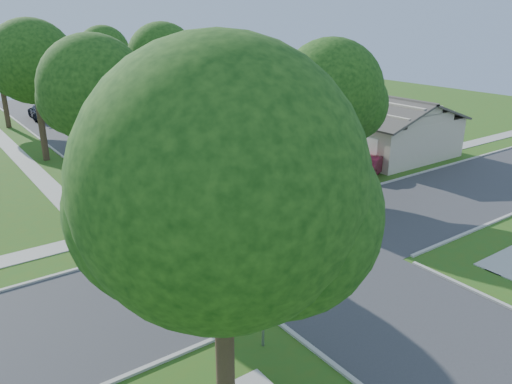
{
  "coord_description": "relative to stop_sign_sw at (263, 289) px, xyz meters",
  "views": [
    {
      "loc": [
        -12.47,
        -15.13,
        9.79
      ],
      "look_at": [
        0.8,
        3.32,
        1.6
      ],
      "focal_mm": 35.0,
      "sensor_mm": 36.0,
      "label": 1
    }
  ],
  "objects": [
    {
      "name": "car_curb_west",
      "position": [
        3.5,
        41.12,
        -1.31
      ],
      "size": [
        2.33,
        5.11,
        1.45
      ],
      "primitive_type": "imported",
      "rotation": [
        0.0,
        0.0,
        3.08
      ],
      "color": "black",
      "rests_on": "ground"
    },
    {
      "name": "stop_sign_sw",
      "position": [
        0.0,
        0.0,
        0.0
      ],
      "size": [
        1.05,
        0.8,
        2.98
      ],
      "color": "gray",
      "rests_on": "ground"
    },
    {
      "name": "driveway",
      "position": [
        12.6,
        11.8,
        -2.01
      ],
      "size": [
        8.8,
        3.6,
        0.05
      ],
      "primitive_type": "cube",
      "color": "#9E9B91",
      "rests_on": "ground"
    },
    {
      "name": "sidewalk_ne",
      "position": [
        10.8,
        30.7,
        -2.01
      ],
      "size": [
        1.2,
        40.0,
        0.04
      ],
      "primitive_type": "cube",
      "color": "#9E9B91",
      "rests_on": "ground"
    },
    {
      "name": "tree_e_mid",
      "position": [
        9.46,
        25.71,
        4.22
      ],
      "size": [
        5.59,
        5.4,
        9.21
      ],
      "color": "#38281C",
      "rests_on": "ground"
    },
    {
      "name": "stop_sign_ne",
      "position": [
        9.4,
        9.4,
        0.0
      ],
      "size": [
        1.05,
        0.8,
        2.98
      ],
      "color": "gray",
      "rests_on": "ground"
    },
    {
      "name": "road_ns",
      "position": [
        4.7,
        4.7,
        -2.03
      ],
      "size": [
        7.0,
        100.0,
        0.02
      ],
      "primitive_type": "cube",
      "color": "#333335",
      "rests_on": "ground"
    },
    {
      "name": "house_ne_far",
      "position": [
        20.69,
        33.7,
        -0.51
      ],
      "size": [
        8.42,
        13.6,
        4.23
      ],
      "color": "#BEAF96",
      "rests_on": "ground"
    },
    {
      "name": "ground",
      "position": [
        4.7,
        4.7,
        -2.03
      ],
      "size": [
        100.0,
        100.0,
        0.0
      ],
      "primitive_type": "plane",
      "color": "#3C5C19",
      "rests_on": "ground"
    },
    {
      "name": "sidewalk_nw",
      "position": [
        -1.4,
        30.7,
        -2.01
      ],
      "size": [
        1.2,
        40.0,
        0.04
      ],
      "primitive_type": "cube",
      "color": "#9E9B91",
      "rests_on": "ground"
    },
    {
      "name": "house_ne_near",
      "position": [
        20.69,
        15.7,
        -0.51
      ],
      "size": [
        8.42,
        13.6,
        4.23
      ],
      "color": "#BEAF96",
      "rests_on": "ground"
    },
    {
      "name": "tree_w_mid",
      "position": [
        0.06,
        25.71,
        4.46
      ],
      "size": [
        5.8,
        5.6,
        9.56
      ],
      "color": "#38281C",
      "rests_on": "ground"
    },
    {
      "name": "tree_w_near",
      "position": [
        0.06,
        13.71,
        4.08
      ],
      "size": [
        5.38,
        5.2,
        8.97
      ],
      "color": "#38281C",
      "rests_on": "ground"
    },
    {
      "name": "tree_ne_corner",
      "position": [
        11.06,
        8.91,
        3.56
      ],
      "size": [
        5.8,
        5.6,
        8.66
      ],
      "color": "#38281C",
      "rests_on": "ground"
    },
    {
      "name": "car_driveway",
      "position": [
        16.2,
        10.2,
        -1.4
      ],
      "size": [
        4.05,
        2.82,
        1.27
      ],
      "primitive_type": "imported",
      "rotation": [
        0.0,
        0.0,
        2.0
      ],
      "color": "maroon",
      "rests_on": "ground"
    },
    {
      "name": "car_curb_east",
      "position": [
        7.9,
        32.26,
        -1.28
      ],
      "size": [
        2.28,
        4.58,
        1.5
      ],
      "primitive_type": "imported",
      "rotation": [
        0.0,
        0.0,
        0.12
      ],
      "color": "black",
      "rests_on": "ground"
    },
    {
      "name": "tree_sw_corner",
      "position": [
        -2.74,
        -2.29,
        4.23
      ],
      "size": [
        6.21,
        6.0,
        9.55
      ],
      "color": "#38281C",
      "rests_on": "ground"
    },
    {
      "name": "tree_e_near",
      "position": [
        9.45,
        13.71,
        3.61
      ],
      "size": [
        4.97,
        4.8,
        8.28
      ],
      "color": "#38281C",
      "rests_on": "ground"
    },
    {
      "name": "tree_e_far",
      "position": [
        9.45,
        38.71,
        3.95
      ],
      "size": [
        5.17,
        5.0,
        8.72
      ],
      "color": "#38281C",
      "rests_on": "ground"
    }
  ]
}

